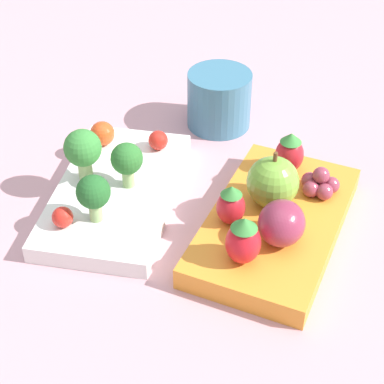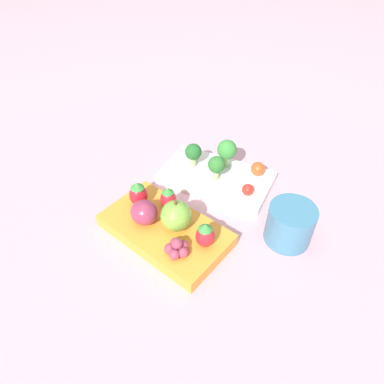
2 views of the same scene
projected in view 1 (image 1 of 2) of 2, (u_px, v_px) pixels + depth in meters
The scene contains 16 objects.
ground_plane at pixel (191, 218), 0.65m from camera, with size 4.00×4.00×0.00m, color #C6939E.
bento_box_savoury at pixel (114, 195), 0.67m from camera, with size 0.23×0.15×0.02m.
bento_box_fruit at pixel (275, 224), 0.63m from camera, with size 0.22×0.13×0.02m.
broccoli_floret_0 at pixel (127, 160), 0.65m from camera, with size 0.03×0.03×0.05m.
broccoli_floret_1 at pixel (83, 150), 0.65m from camera, with size 0.04×0.04×0.06m.
broccoli_floret_2 at pixel (93, 193), 0.60m from camera, with size 0.03×0.03×0.05m.
cherry_tomato_0 at pixel (158, 140), 0.71m from camera, with size 0.02×0.02×0.02m.
cherry_tomato_1 at pixel (102, 134), 0.72m from camera, with size 0.03×0.03×0.03m.
cherry_tomato_2 at pixel (63, 217), 0.61m from camera, with size 0.02×0.02×0.02m.
apple at pixel (273, 182), 0.62m from camera, with size 0.05×0.05×0.06m.
strawberry_0 at pixel (231, 205), 0.60m from camera, with size 0.03×0.03×0.04m.
strawberry_1 at pixel (290, 153), 0.67m from camera, with size 0.03×0.03×0.05m.
strawberry_2 at pixel (243, 240), 0.56m from camera, with size 0.03×0.03×0.05m.
plum at pixel (282, 223), 0.58m from camera, with size 0.05×0.04×0.04m.
grape_cluster at pixel (320, 183), 0.64m from camera, with size 0.04×0.04×0.03m.
drinking_cup at pixel (219, 100), 0.77m from camera, with size 0.08×0.08×0.07m.
Camera 1 is at (-0.46, -0.17, 0.43)m, focal length 60.00 mm.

